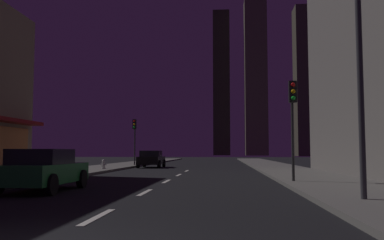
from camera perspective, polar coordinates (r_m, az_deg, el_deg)
The scene contains 13 objects.
ground_plane at distance 37.54m, azimuth 0.37°, elevation -6.51°, with size 78.00×136.00×0.10m, color black.
sidewalk_right at distance 37.70m, azimuth 11.11°, elevation -6.23°, with size 4.00×76.00×0.15m, color #605E59.
sidewalk_left at distance 38.66m, azimuth -10.10°, elevation -6.19°, with size 4.00×76.00×0.15m, color #605E59.
lane_marking_center at distance 16.68m, azimuth -4.76°, elevation -9.00°, with size 0.16×28.20×0.01m.
skyscraper_distant_tall at distance 162.34m, azimuth 4.05°, elevation 5.08°, with size 6.38×6.94×55.90m, color #2F2D23.
skyscraper_distant_mid at distance 154.05m, azimuth 8.71°, elevation 5.80°, with size 7.97×7.31×56.77m, color #635E4A.
skyscraper_distant_short at distance 131.70m, azimuth 15.08°, elevation 5.17°, with size 5.50×7.31×45.61m, color #4A4637.
car_parked_near at distance 15.33m, azimuth -19.73°, elevation -6.42°, with size 1.98×4.24×1.45m.
car_parked_far at distance 36.07m, azimuth -5.59°, elevation -5.32°, with size 1.98×4.24×1.45m.
fire_hydrant_far_left at distance 30.34m, azimuth -12.01°, elevation -5.97°, with size 0.42×0.30×0.65m.
traffic_light_near_right at distance 17.86m, azimuth 13.62°, elevation 1.65°, with size 0.32×0.48×4.20m.
traffic_light_far_left at distance 38.34m, azimuth -7.87°, elevation -1.57°, with size 0.32×0.48×4.20m.
street_lamp_right at distance 12.00m, azimuth 17.94°, elevation 13.84°, with size 1.96×0.56×6.58m.
Camera 1 is at (2.63, -5.42, 1.36)m, focal length 38.98 mm.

